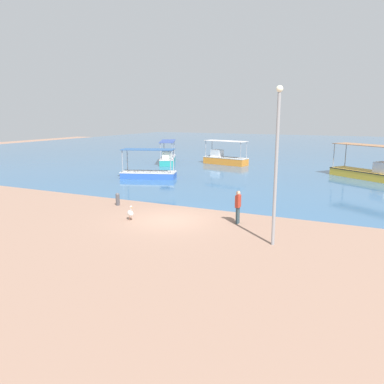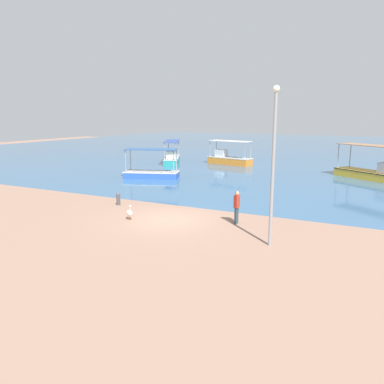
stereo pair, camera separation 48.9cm
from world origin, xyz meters
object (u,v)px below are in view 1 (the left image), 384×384
Objects in this scene: pelican at (130,213)px; lamp_post at (276,159)px; fisherman_standing at (238,206)px; fishing_boat_near_left at (149,172)px; fishing_boat_far_right at (225,159)px; fishing_boat_far_left at (168,158)px; fishing_boat_outer at (369,172)px; mooring_bollard at (118,199)px.

pelican is 8.39m from lamp_post.
pelican is at bearing -161.12° from fisherman_standing.
lamp_post reaches higher than fisherman_standing.
fishing_boat_near_left is at bearing 137.79° from lamp_post.
fishing_boat_far_right is 0.81× the size of lamp_post.
fishing_boat_far_left is at bearing -161.77° from fishing_boat_far_right.
fishing_boat_far_right is at bearing 76.46° from fishing_boat_near_left.
fishing_boat_far_right is at bearing 18.23° from fishing_boat_far_left.
fishing_boat_near_left is at bearing -70.71° from fishing_boat_far_left.
fishing_boat_outer is 18.83m from fisherman_standing.
fishing_boat_far_left reaches higher than fishing_boat_near_left.
fishing_boat_outer is 20.85m from lamp_post.
fisherman_standing is (14.99, -19.87, 0.30)m from fishing_boat_far_left.
fishing_boat_far_right reaches higher than mooring_bollard.
fishing_boat_far_right is at bearing 111.91° from fisherman_standing.
lamp_post reaches higher than pelican.
fishing_boat_far_right is 26.98m from lamp_post.
fishing_boat_far_left is 0.92× the size of lamp_post.
pelican is (3.49, -23.73, -0.27)m from fishing_boat_far_right.
fishing_boat_far_left is at bearing 127.88° from lamp_post.
pelican is 5.64m from fisherman_standing.
fishing_boat_far_right is at bearing 164.68° from fishing_boat_outer.
fishing_boat_far_left reaches higher than pelican.
fishing_boat_outer is 3.83× the size of fisherman_standing.
fishing_boat_near_left reaches higher than mooring_bollard.
fishing_boat_near_left is 6.35× the size of pelican.
lamp_post reaches higher than fishing_boat_far_right.
lamp_post is 8.45× the size of mooring_bollard.
pelican is at bearing -119.98° from fishing_boat_outer.
fishing_boat_far_left is (-3.37, 9.63, 0.12)m from fishing_boat_near_left.
lamp_post reaches higher than mooring_bollard.
fishing_boat_near_left is 13.61m from pelican.
fishing_boat_near_left is 10.20m from fishing_boat_far_left.
fishing_boat_far_right is 1.05× the size of fishing_boat_near_left.
fisherman_standing is (11.62, -10.24, 0.42)m from fishing_boat_near_left.
fishing_boat_far_left is 24.89m from fisherman_standing.
mooring_bollard is at bearing -128.93° from fishing_boat_outer.
fishing_boat_far_right is 6.88× the size of mooring_bollard.
fishing_boat_far_right is at bearing 98.38° from pelican.
fishing_boat_near_left is (-2.81, -11.67, -0.16)m from fishing_boat_far_right.
pelican is at bearing -43.19° from mooring_bollard.
fishing_boat_near_left is 15.49m from fisherman_standing.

